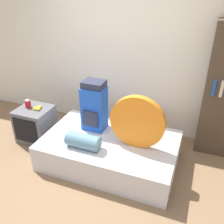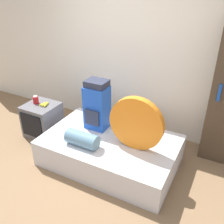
% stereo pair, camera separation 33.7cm
% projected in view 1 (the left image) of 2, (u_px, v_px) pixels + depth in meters
% --- Properties ---
extents(ground_plane, '(16.00, 16.00, 0.00)m').
position_uv_depth(ground_plane, '(82.00, 180.00, 3.44)').
color(ground_plane, '#846647').
extents(wall_back, '(8.00, 0.05, 2.60)m').
position_uv_depth(wall_back, '(122.00, 56.00, 4.15)').
color(wall_back, silver).
rests_on(wall_back, ground_plane).
extents(bed, '(1.92, 1.21, 0.40)m').
position_uv_depth(bed, '(110.00, 150.00, 3.70)').
color(bed, silver).
rests_on(bed, ground_plane).
extents(backpack, '(0.34, 0.31, 0.76)m').
position_uv_depth(backpack, '(94.00, 106.00, 3.70)').
color(backpack, blue).
rests_on(backpack, bed).
extents(tent_bag, '(0.75, 0.09, 0.75)m').
position_uv_depth(tent_bag, '(137.00, 122.00, 3.29)').
color(tent_bag, orange).
rests_on(tent_bag, bed).
extents(sleeping_roll, '(0.47, 0.21, 0.21)m').
position_uv_depth(sleeping_roll, '(83.00, 141.00, 3.38)').
color(sleeping_roll, '#5B849E').
rests_on(sleeping_roll, bed).
extents(television, '(0.54, 0.53, 0.57)m').
position_uv_depth(television, '(36.00, 124.00, 4.20)').
color(television, '#5B5B60').
rests_on(television, ground_plane).
extents(canister, '(0.09, 0.09, 0.13)m').
position_uv_depth(canister, '(28.00, 104.00, 4.09)').
color(canister, '#B2191E').
rests_on(canister, television).
extents(banana_bunch, '(0.14, 0.18, 0.04)m').
position_uv_depth(banana_bunch, '(38.00, 108.00, 4.06)').
color(banana_bunch, yellow).
rests_on(banana_bunch, television).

